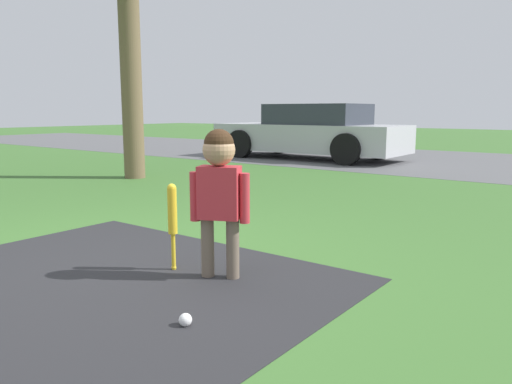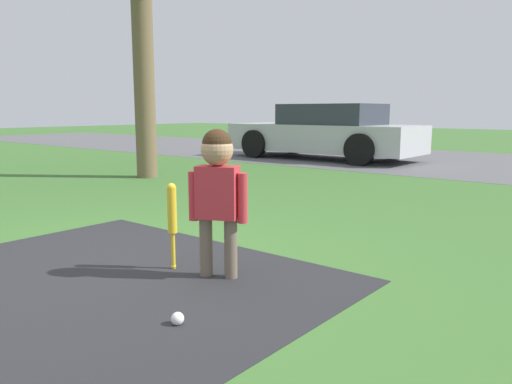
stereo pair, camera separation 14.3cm
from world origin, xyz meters
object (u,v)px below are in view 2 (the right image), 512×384
Objects in this scene: sports_ball at (178,319)px; parked_car at (325,133)px; child at (218,182)px; baseball_bat at (172,214)px.

sports_ball is 9.40m from parked_car.
child is at bearing 117.04° from parked_car.
baseball_bat is 8.51m from parked_car.
parked_car reaches higher than sports_ball.
baseball_bat is 1.03m from sports_ball.
baseball_bat is at bearing 114.58° from parked_car.
parked_car is (-3.53, 7.74, 0.20)m from baseball_bat.
sports_ball is (0.74, -0.62, -0.37)m from baseball_bat.
child is 1.00m from sports_ball.
baseball_bat is (-0.37, -0.08, -0.25)m from child.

